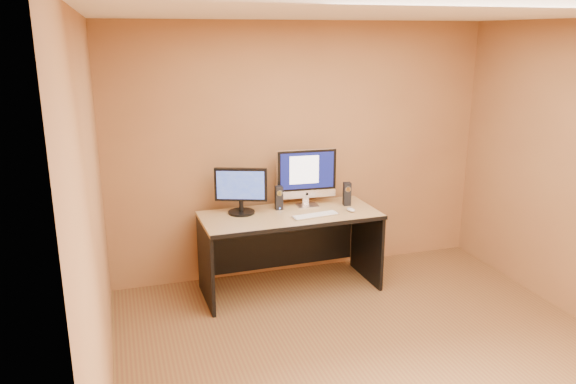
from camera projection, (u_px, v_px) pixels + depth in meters
floor at (384, 366)px, 4.33m from camera, size 4.00×4.00×0.00m
walls at (393, 205)px, 3.97m from camera, size 4.00×4.00×2.60m
ceiling at (403, 13)px, 3.62m from camera, size 4.00×4.00×0.00m
desk at (290, 252)px, 5.53m from camera, size 1.73×0.79×0.79m
imac at (307, 178)px, 5.59m from camera, size 0.62×0.26×0.59m
second_monitor at (241, 191)px, 5.38m from camera, size 0.57×0.42×0.45m
speaker_left at (279, 198)px, 5.53m from camera, size 0.08×0.08×0.24m
speaker_right at (347, 194)px, 5.67m from camera, size 0.08×0.09×0.24m
keyboard at (315, 215)px, 5.35m from camera, size 0.47×0.18×0.02m
mouse at (351, 210)px, 5.49m from camera, size 0.08×0.12×0.04m
cable_a at (309, 203)px, 5.76m from camera, size 0.09×0.22×0.01m
cable_b at (305, 202)px, 5.79m from camera, size 0.09×0.18×0.01m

